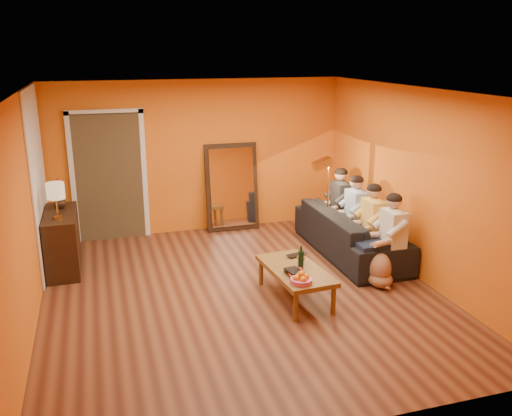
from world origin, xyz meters
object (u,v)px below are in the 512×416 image
object	(u,v)px
floor_lamp	(328,204)
vase	(60,202)
dog	(379,264)
sofa	(350,232)
person_far_left	(393,236)
wine_bottle	(301,258)
person_far_right	(341,204)
laptop	(299,256)
tumbler	(301,260)
table_lamp	(57,201)
coffee_table	(295,283)
mirror_frame	(232,187)
sideboard	(63,241)
person_mid_left	(373,224)
person_mid_right	(356,214)

from	to	relation	value
floor_lamp	vase	size ratio (longest dim) A/B	7.45
dog	sofa	bearing A→B (deg)	92.70
person_far_left	wine_bottle	bearing A→B (deg)	-168.81
floor_lamp	person_far_right	distance (m)	0.47
person_far_right	person_far_left	bearing A→B (deg)	-90.00
laptop	tumbler	bearing A→B (deg)	-121.04
table_lamp	floor_lamp	size ratio (longest dim) A/B	0.35
person_far_right	coffee_table	bearing A→B (deg)	-128.62
mirror_frame	sideboard	bearing A→B (deg)	-158.84
dog	tumbler	world-z (taller)	dog
mirror_frame	person_mid_left	size ratio (longest dim) A/B	1.25
laptop	dog	bearing A→B (deg)	-31.52
person_mid_right	tumbler	distance (m)	1.85
wine_bottle	laptop	size ratio (longest dim) A/B	1.04
mirror_frame	coffee_table	size ratio (longest dim) A/B	1.25
sofa	person_far_left	bearing A→B (deg)	-172.59
sideboard	vase	size ratio (longest dim) A/B	6.11
coffee_table	laptop	xyz separation A→B (m)	(0.18, 0.35, 0.22)
coffee_table	wine_bottle	world-z (taller)	wine_bottle
sideboard	sofa	bearing A→B (deg)	-8.63
vase	sofa	bearing A→B (deg)	-11.90
coffee_table	sofa	bearing A→B (deg)	37.55
sofa	person_mid_left	world-z (taller)	person_mid_left
coffee_table	dog	bearing A→B (deg)	-1.26
wine_bottle	tumbler	bearing A→B (deg)	67.62
wine_bottle	table_lamp	bearing A→B (deg)	150.72
coffee_table	tumbler	xyz separation A→B (m)	(0.12, 0.12, 0.26)
sideboard	vase	world-z (taller)	vase
person_mid_left	person_mid_right	size ratio (longest dim) A/B	1.00
person_far_left	person_mid_right	distance (m)	1.10
sofa	dog	size ratio (longest dim) A/B	4.01
mirror_frame	floor_lamp	world-z (taller)	mirror_frame
dog	person_far_left	world-z (taller)	person_far_left
tumbler	floor_lamp	bearing A→B (deg)	55.40
floor_lamp	person_mid_left	distance (m)	0.90
sofa	coffee_table	bearing A→B (deg)	131.93
tumbler	sideboard	bearing A→B (deg)	149.41
sofa	person_far_right	bearing A→B (deg)	-11.31
sideboard	wine_bottle	world-z (taller)	sideboard
mirror_frame	tumbler	xyz separation A→B (m)	(0.19, -2.84, -0.29)
mirror_frame	table_lamp	xyz separation A→B (m)	(-2.79, -1.38, 0.34)
table_lamp	tumbler	distance (m)	3.38
dog	person_far_left	xyz separation A→B (m)	(0.28, 0.17, 0.31)
dog	vase	size ratio (longest dim) A/B	3.08
table_lamp	wine_bottle	distance (m)	3.38
person_far_right	person_mid_left	bearing A→B (deg)	-90.00
floor_lamp	person_far_left	size ratio (longest dim) A/B	1.18
person_mid_right	wine_bottle	size ratio (longest dim) A/B	3.94
table_lamp	tumbler	world-z (taller)	table_lamp
sofa	person_far_left	distance (m)	1.04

